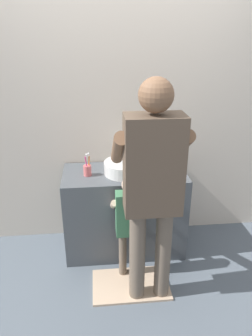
% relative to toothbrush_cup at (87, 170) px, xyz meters
% --- Properties ---
extents(ground_plane, '(14.00, 14.00, 0.00)m').
position_rel_toothbrush_cup_xyz_m(ground_plane, '(0.33, -0.27, -0.86)').
color(ground_plane, slate).
extents(back_wall, '(4.40, 0.08, 2.70)m').
position_rel_toothbrush_cup_xyz_m(back_wall, '(0.33, 0.35, 0.49)').
color(back_wall, beige).
rests_on(back_wall, ground).
extents(vanity_cabinet, '(1.11, 0.54, 0.81)m').
position_rel_toothbrush_cup_xyz_m(vanity_cabinet, '(0.33, 0.03, -0.46)').
color(vanity_cabinet, '#4C5156').
rests_on(vanity_cabinet, ground).
extents(sink_basin, '(0.37, 0.37, 0.11)m').
position_rel_toothbrush_cup_xyz_m(sink_basin, '(0.33, 0.01, 0.00)').
color(sink_basin, silver).
rests_on(sink_basin, vanity_cabinet).
extents(faucet, '(0.18, 0.14, 0.18)m').
position_rel_toothbrush_cup_xyz_m(faucet, '(0.33, 0.24, 0.03)').
color(faucet, '#B7BABF').
rests_on(faucet, vanity_cabinet).
extents(toothbrush_cup, '(0.07, 0.07, 0.21)m').
position_rel_toothbrush_cup_xyz_m(toothbrush_cup, '(0.00, 0.00, 0.00)').
color(toothbrush_cup, '#D86666').
rests_on(toothbrush_cup, vanity_cabinet).
extents(bath_mat, '(0.64, 0.40, 0.02)m').
position_rel_toothbrush_cup_xyz_m(bath_mat, '(0.33, -0.52, -0.85)').
color(bath_mat, '#CCAD8E').
rests_on(bath_mat, ground).
extents(child_toddler, '(0.29, 0.29, 0.94)m').
position_rel_toothbrush_cup_xyz_m(child_toddler, '(0.33, -0.37, -0.30)').
color(child_toddler, '#6B5B4C').
rests_on(child_toddler, ground).
extents(adult_parent, '(0.54, 0.56, 1.73)m').
position_rel_toothbrush_cup_xyz_m(adult_parent, '(0.46, -0.61, 0.18)').
color(adult_parent, '#6B5B4C').
rests_on(adult_parent, ground).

